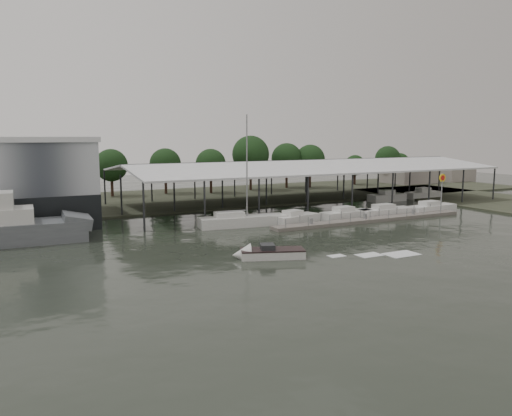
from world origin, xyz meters
name	(u,v)px	position (x,y,z in m)	size (l,w,h in m)	color
ground	(316,250)	(0.00, 0.00, 0.00)	(200.00, 200.00, 0.00)	#252B23
land_strip_far	(176,199)	(0.00, 42.00, 0.10)	(140.00, 30.00, 0.30)	#3E4232
covered_boat_shed	(307,165)	(17.00, 28.00, 6.13)	(58.24, 24.00, 6.96)	white
floating_dock	(371,220)	(15.00, 10.00, 0.20)	(28.00, 2.00, 1.40)	slate
shell_fuel_sign	(442,186)	(27.00, 9.99, 3.93)	(1.10, 0.18, 5.55)	gray
distant_commercial_buildings	(423,175)	(59.03, 44.69, 1.84)	(22.00, 8.00, 4.00)	gray
grey_trawler	(6,228)	(-25.82, 16.03, 1.58)	(15.85, 5.41, 8.84)	#5A5E63
white_sailboat	(241,221)	(-0.99, 14.31, 0.65)	(10.71, 3.80, 13.26)	silver
speedboat_underway	(266,254)	(-5.77, -0.77, 0.39)	(16.62, 7.56, 2.00)	silver
moored_cruiser_0	(296,218)	(5.75, 13.04, 0.61)	(6.58, 3.62, 1.70)	silver
moored_cruiser_1	(346,214)	(13.22, 12.81, 0.61)	(7.45, 2.85, 1.70)	silver
moored_cruiser_2	(386,212)	(19.36, 12.29, 0.61)	(8.13, 2.22, 1.70)	silver
moored_cruiser_3	(431,208)	(27.28, 11.91, 0.61)	(7.97, 2.68, 1.70)	silver
horizon_tree_line	(270,160)	(21.36, 47.98, 5.91)	(69.24, 8.90, 10.70)	#311E16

